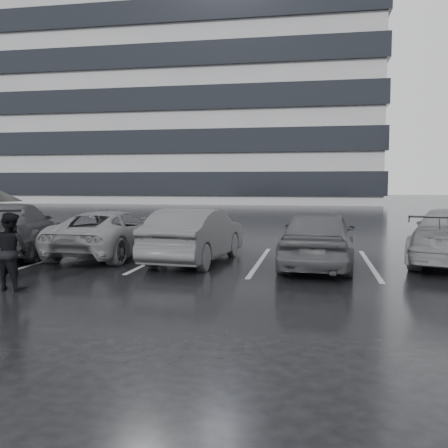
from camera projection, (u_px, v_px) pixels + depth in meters
ground at (220, 278)px, 10.83m from camera, size 160.00×160.00×0.00m
office_building at (116, 82)px, 60.65m from camera, size 61.00×26.00×29.00m
car_main at (318, 238)px, 12.15m from camera, size 1.99×4.37×1.45m
car_west_a at (196, 235)px, 13.02m from camera, size 1.92×4.41×1.41m
car_west_b at (112, 233)px, 14.15m from camera, size 2.37×4.73×1.28m
car_west_c at (11, 229)px, 14.21m from camera, size 3.73×5.58×1.50m
pedestrian_right at (10, 251)px, 9.64m from camera, size 0.83×0.71×1.50m
stall_stripes at (208, 260)px, 13.42m from camera, size 19.72×5.00×0.00m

